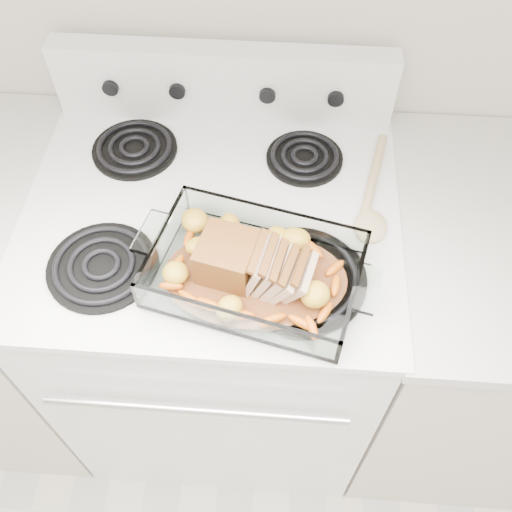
# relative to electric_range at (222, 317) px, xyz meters

# --- Properties ---
(electric_range) EXTENTS (0.78, 0.70, 1.12)m
(electric_range) POSITION_rel_electric_range_xyz_m (0.00, 0.00, 0.00)
(electric_range) COLOR white
(electric_range) RESTS_ON ground
(counter_right) EXTENTS (0.58, 0.68, 0.93)m
(counter_right) POSITION_rel_electric_range_xyz_m (0.66, -0.00, -0.02)
(counter_right) COLOR beige
(counter_right) RESTS_ON ground
(baking_dish) EXTENTS (0.37, 0.25, 0.07)m
(baking_dish) POSITION_rel_electric_range_xyz_m (0.11, -0.17, 0.48)
(baking_dish) COLOR silver
(baking_dish) RESTS_ON electric_range
(pork_roast) EXTENTS (0.21, 0.10, 0.08)m
(pork_roast) POSITION_rel_electric_range_xyz_m (0.08, -0.17, 0.51)
(pork_roast) COLOR brown
(pork_roast) RESTS_ON baking_dish
(roast_vegetables) EXTENTS (0.32, 0.17, 0.04)m
(roast_vegetables) POSITION_rel_electric_range_xyz_m (0.10, -0.14, 0.49)
(roast_vegetables) COLOR #D15D13
(roast_vegetables) RESTS_ON baking_dish
(wooden_spoon) EXTENTS (0.08, 0.31, 0.02)m
(wooden_spoon) POSITION_rel_electric_range_xyz_m (0.33, 0.03, 0.46)
(wooden_spoon) COLOR tan
(wooden_spoon) RESTS_ON electric_range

